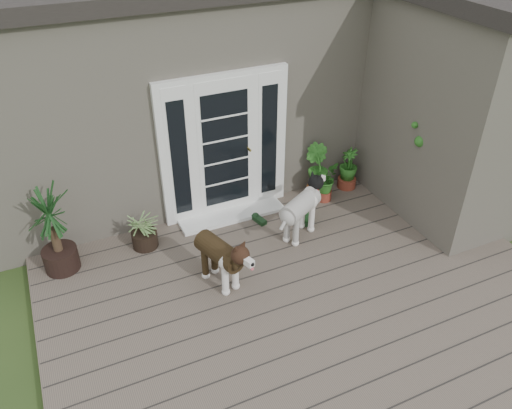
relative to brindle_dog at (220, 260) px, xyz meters
name	(u,v)px	position (x,y,z in m)	size (l,w,h in m)	color
deck	(309,302)	(0.88, -0.71, -0.43)	(6.20, 4.60, 0.12)	#6B5B4C
house_main	(190,75)	(0.88, 3.54, 1.06)	(7.40, 4.00, 3.10)	#665E54
house_wing	(454,115)	(3.78, 0.39, 1.06)	(1.60, 2.40, 3.10)	#665E54
door_unit	(225,147)	(0.68, 1.49, 0.71)	(1.90, 0.14, 2.15)	white
door_step	(232,215)	(0.68, 1.29, -0.34)	(1.60, 0.40, 0.05)	white
brindle_dog	(220,260)	(0.00, 0.00, 0.00)	(0.38, 0.89, 0.74)	#392814
white_dog	(300,214)	(1.37, 0.46, 0.00)	(0.38, 0.89, 0.74)	white
spider_plant	(143,227)	(-0.68, 1.13, -0.06)	(0.59, 0.59, 0.63)	#95B26D
yucca	(53,231)	(-1.78, 1.12, 0.24)	(0.84, 0.84, 1.22)	black
herb_a	(325,185)	(2.18, 1.12, -0.11)	(0.41, 0.41, 0.52)	#275F1B
herb_b	(316,177)	(2.11, 1.29, -0.05)	(0.43, 0.43, 0.65)	#295919
herb_c	(348,172)	(2.71, 1.29, -0.09)	(0.36, 0.36, 0.55)	#24641C
sapling	(421,166)	(3.15, 0.20, 0.48)	(0.50, 0.50, 1.71)	#2B621C
clog_left	(259,219)	(0.99, 0.99, -0.33)	(0.13, 0.29, 0.09)	black
clog_right	(308,219)	(1.65, 0.69, -0.32)	(0.15, 0.32, 0.10)	#173919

